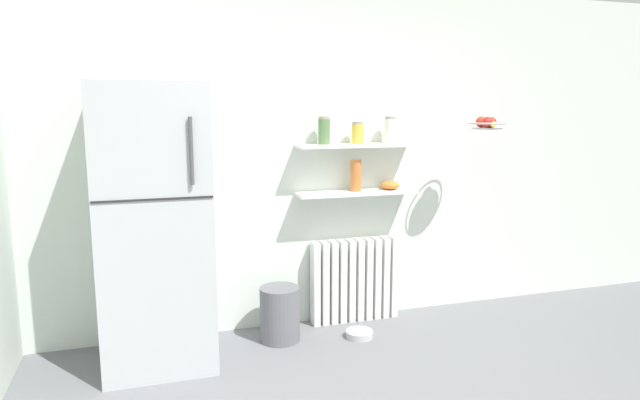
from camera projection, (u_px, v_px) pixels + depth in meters
back_wall at (323, 158)px, 4.36m from camera, size 7.04×0.10×2.60m
refrigerator at (154, 227)px, 3.65m from camera, size 0.70×0.75×1.85m
radiator at (355, 280)px, 4.46m from camera, size 0.71×0.12×0.66m
wall_shelf_lower at (357, 193)px, 4.31m from camera, size 0.95×0.22×0.02m
wall_shelf_upper at (358, 145)px, 4.25m from camera, size 0.95×0.22×0.02m
storage_jar_0 at (324, 131)px, 4.15m from camera, size 0.09×0.09×0.21m
storage_jar_1 at (358, 133)px, 4.24m from camera, size 0.09×0.09×0.17m
storage_jar_2 at (390, 130)px, 4.31m from camera, size 0.10×0.10×0.20m
vase at (356, 176)px, 4.29m from camera, size 0.08×0.08×0.24m
shelf_bowl at (390, 185)px, 4.39m from camera, size 0.15×0.15×0.07m
trash_bin at (280, 314)px, 4.09m from camera, size 0.29×0.29×0.40m
pet_food_bowl at (359, 334)px, 4.16m from camera, size 0.20×0.20×0.05m
hanging_fruit_basket at (487, 124)px, 4.21m from camera, size 0.28×0.28×0.09m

